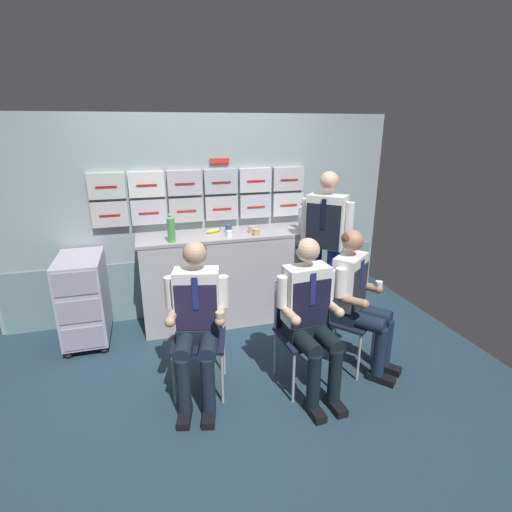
% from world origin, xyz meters
% --- Properties ---
extents(ground, '(4.80, 4.80, 0.04)m').
position_xyz_m(ground, '(0.00, 0.00, -0.02)').
color(ground, '#213846').
extents(galley_bulkhead, '(4.20, 0.14, 2.15)m').
position_xyz_m(galley_bulkhead, '(0.00, 1.37, 1.06)').
color(galley_bulkhead, '#8EA0A4').
rests_on(galley_bulkhead, ground).
extents(galley_counter, '(1.88, 0.53, 0.98)m').
position_xyz_m(galley_counter, '(0.24, 1.09, 0.49)').
color(galley_counter, '#AEAAAE').
rests_on(galley_counter, ground).
extents(service_trolley, '(0.40, 0.65, 0.87)m').
position_xyz_m(service_trolley, '(-1.22, 1.00, 0.47)').
color(service_trolley, black).
rests_on(service_trolley, ground).
extents(folding_chair_left, '(0.48, 0.48, 0.85)m').
position_xyz_m(folding_chair_left, '(-0.24, 0.05, 0.53)').
color(folding_chair_left, '#A8AAAF').
rests_on(folding_chair_left, ground).
extents(crew_member_left, '(0.49, 0.64, 1.24)m').
position_xyz_m(crew_member_left, '(-0.28, -0.11, 0.68)').
color(crew_member_left, black).
rests_on(crew_member_left, ground).
extents(folding_chair_right, '(0.43, 0.43, 0.85)m').
position_xyz_m(folding_chair_right, '(0.55, -0.11, 0.53)').
color(folding_chair_right, '#A8AAAF').
rests_on(folding_chair_right, ground).
extents(crew_member_right, '(0.48, 0.61, 1.25)m').
position_xyz_m(crew_member_right, '(0.56, -0.28, 0.68)').
color(crew_member_right, black).
rests_on(crew_member_right, ground).
extents(folding_chair_near_trolley, '(0.56, 0.56, 0.85)m').
position_xyz_m(folding_chair_near_trolley, '(0.97, 0.03, 0.53)').
color(folding_chair_near_trolley, '#A8AAAF').
rests_on(folding_chair_near_trolley, ground).
extents(crew_member_near_trolley, '(0.60, 0.64, 1.23)m').
position_xyz_m(crew_member_near_trolley, '(1.07, -0.09, 0.68)').
color(crew_member_near_trolley, black).
rests_on(crew_member_near_trolley, ground).
extents(crew_member_standing, '(0.41, 0.41, 1.63)m').
position_xyz_m(crew_member_standing, '(1.09, 0.61, 0.96)').
color(crew_member_standing, black).
rests_on(crew_member_standing, ground).
extents(water_bottle_blue_cap, '(0.07, 0.07, 0.27)m').
position_xyz_m(water_bottle_blue_cap, '(-0.36, 0.91, 1.11)').
color(water_bottle_blue_cap, '#4DA050').
rests_on(water_bottle_blue_cap, galley_counter).
extents(water_bottle_short, '(0.08, 0.08, 0.28)m').
position_xyz_m(water_bottle_short, '(1.01, 1.03, 1.11)').
color(water_bottle_short, '#ABD1E6').
rests_on(water_bottle_short, galley_counter).
extents(espresso_cup_small, '(0.07, 0.07, 0.07)m').
position_xyz_m(espresso_cup_small, '(0.47, 0.91, 1.01)').
color(espresso_cup_small, tan).
rests_on(espresso_cup_small, galley_counter).
extents(coffee_cup_white, '(0.07, 0.07, 0.07)m').
position_xyz_m(coffee_cup_white, '(0.46, 1.03, 1.01)').
color(coffee_cup_white, tan).
rests_on(coffee_cup_white, galley_counter).
extents(paper_cup_tan, '(0.07, 0.07, 0.08)m').
position_xyz_m(paper_cup_tan, '(0.23, 1.12, 1.02)').
color(paper_cup_tan, navy).
rests_on(paper_cup_tan, galley_counter).
extents(paper_cup_blue, '(0.06, 0.06, 0.06)m').
position_xyz_m(paper_cup_blue, '(0.20, 0.95, 1.01)').
color(paper_cup_blue, white).
rests_on(paper_cup_blue, galley_counter).
extents(snack_banana, '(0.17, 0.10, 0.04)m').
position_xyz_m(snack_banana, '(0.07, 1.13, 1.00)').
color(snack_banana, yellow).
rests_on(snack_banana, galley_counter).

